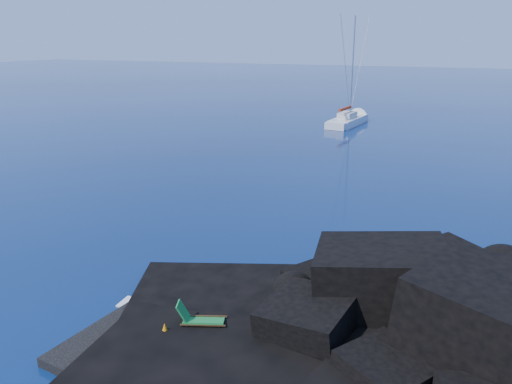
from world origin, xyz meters
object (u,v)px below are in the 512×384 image
sailboat (348,125)px  marker_cone (165,330)px  deck_chair (204,315)px  sunbather (191,354)px

sailboat → marker_cone: 51.32m
deck_chair → sunbather: (0.47, -1.72, -0.43)m
sailboat → deck_chair: size_ratio=7.87×
sailboat → deck_chair: (6.93, -49.98, 0.94)m
sailboat → marker_cone: size_ratio=24.35×
sailboat → sunbather: sailboat is taller
sailboat → sunbather: size_ratio=8.17×
sailboat → deck_chair: 50.47m
marker_cone → sunbather: bearing=-25.4°
deck_chair → sailboat: bearing=76.1°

